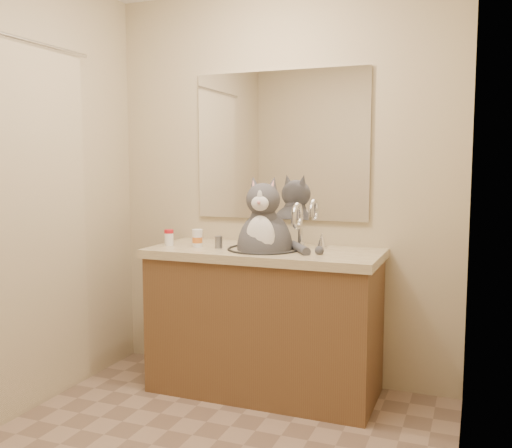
{
  "coord_description": "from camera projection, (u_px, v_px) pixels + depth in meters",
  "views": [
    {
      "loc": [
        1.14,
        -2.09,
        1.35
      ],
      "look_at": [
        0.07,
        0.65,
        1.03
      ],
      "focal_mm": 40.0,
      "sensor_mm": 36.0,
      "label": 1
    }
  ],
  "objects": [
    {
      "name": "pill_bottle_orange",
      "position": [
        197.0,
        239.0,
        3.37
      ],
      "size": [
        0.07,
        0.07,
        0.1
      ],
      "rotation": [
        0.0,
        0.0,
        -0.14
      ],
      "color": "white",
      "rests_on": "vanity"
    },
    {
      "name": "vanity",
      "position": [
        264.0,
        318.0,
        3.34
      ],
      "size": [
        1.34,
        0.59,
        1.12
      ],
      "color": "brown",
      "rests_on": "ground"
    },
    {
      "name": "shower_curtain",
      "position": [
        8.0,
        226.0,
        2.85
      ],
      "size": [
        0.02,
        1.3,
        1.93
      ],
      "color": "beige",
      "rests_on": "ground"
    },
    {
      "name": "grey_canister",
      "position": [
        219.0,
        242.0,
        3.32
      ],
      "size": [
        0.05,
        0.05,
        0.07
      ],
      "rotation": [
        0.0,
        0.0,
        0.13
      ],
      "color": "slate",
      "rests_on": "vanity"
    },
    {
      "name": "room",
      "position": [
        183.0,
        198.0,
        2.36
      ],
      "size": [
        2.22,
        2.52,
        2.42
      ],
      "color": "gray",
      "rests_on": "ground"
    },
    {
      "name": "pill_bottle_redcap",
      "position": [
        169.0,
        237.0,
        3.44
      ],
      "size": [
        0.06,
        0.06,
        0.1
      ],
      "rotation": [
        0.0,
        0.0,
        0.16
      ],
      "color": "white",
      "rests_on": "vanity"
    },
    {
      "name": "mirror",
      "position": [
        280.0,
        146.0,
        3.48
      ],
      "size": [
        1.1,
        0.02,
        0.9
      ],
      "primitive_type": "cube",
      "color": "white",
      "rests_on": "room"
    },
    {
      "name": "cat",
      "position": [
        265.0,
        242.0,
        3.27
      ],
      "size": [
        0.49,
        0.39,
        0.64
      ],
      "rotation": [
        0.0,
        0.0,
        0.13
      ],
      "color": "#4C4C51",
      "rests_on": "vanity"
    }
  ]
}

